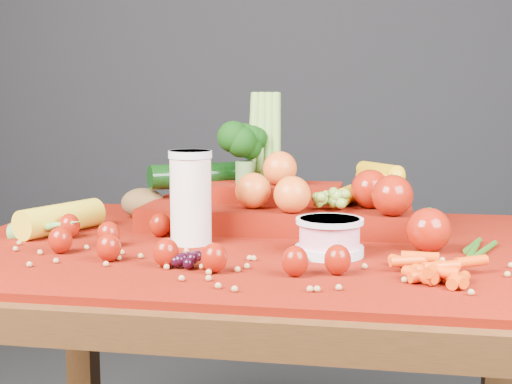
% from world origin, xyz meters
% --- Properties ---
extents(table, '(1.10, 0.80, 0.75)m').
position_xyz_m(table, '(0.00, 0.00, 0.66)').
color(table, '#331C0B').
rests_on(table, ground).
extents(red_cloth, '(1.05, 0.75, 0.01)m').
position_xyz_m(red_cloth, '(0.00, 0.00, 0.76)').
color(red_cloth, '#730D03').
rests_on(red_cloth, table).
extents(milk_glass, '(0.08, 0.08, 0.16)m').
position_xyz_m(milk_glass, '(-0.11, -0.03, 0.85)').
color(milk_glass, silver).
rests_on(milk_glass, red_cloth).
extents(yogurt_bowl, '(0.11, 0.11, 0.06)m').
position_xyz_m(yogurt_bowl, '(0.14, -0.08, 0.79)').
color(yogurt_bowl, silver).
rests_on(yogurt_bowl, red_cloth).
extents(strawberry_scatter, '(0.54, 0.28, 0.05)m').
position_xyz_m(strawberry_scatter, '(-0.12, -0.14, 0.79)').
color(strawberry_scatter, '#8E0B00').
rests_on(strawberry_scatter, red_cloth).
extents(dark_grape_cluster, '(0.06, 0.05, 0.03)m').
position_xyz_m(dark_grape_cluster, '(-0.07, -0.19, 0.78)').
color(dark_grape_cluster, black).
rests_on(dark_grape_cluster, red_cloth).
extents(soybean_scatter, '(0.84, 0.24, 0.01)m').
position_xyz_m(soybean_scatter, '(0.00, -0.20, 0.77)').
color(soybean_scatter, '#AD834A').
rests_on(soybean_scatter, red_cloth).
extents(corn_ear, '(0.24, 0.26, 0.06)m').
position_xyz_m(corn_ear, '(-0.38, -0.01, 0.78)').
color(corn_ear, yellow).
rests_on(corn_ear, red_cloth).
extents(potato, '(0.09, 0.07, 0.06)m').
position_xyz_m(potato, '(-0.27, 0.20, 0.79)').
color(potato, '#51331B').
rests_on(potato, red_cloth).
extents(baby_carrot_pile, '(0.17, 0.17, 0.03)m').
position_xyz_m(baby_carrot_pile, '(0.30, -0.19, 0.78)').
color(baby_carrot_pile, '#DD3D07').
rests_on(baby_carrot_pile, red_cloth).
extents(green_bean_pile, '(0.14, 0.12, 0.01)m').
position_xyz_m(green_bean_pile, '(0.38, -0.01, 0.77)').
color(green_bean_pile, '#275713').
rests_on(green_bean_pile, red_cloth).
extents(produce_mound, '(0.60, 0.39, 0.27)m').
position_xyz_m(produce_mound, '(0.04, 0.16, 0.82)').
color(produce_mound, '#730D03').
rests_on(produce_mound, red_cloth).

